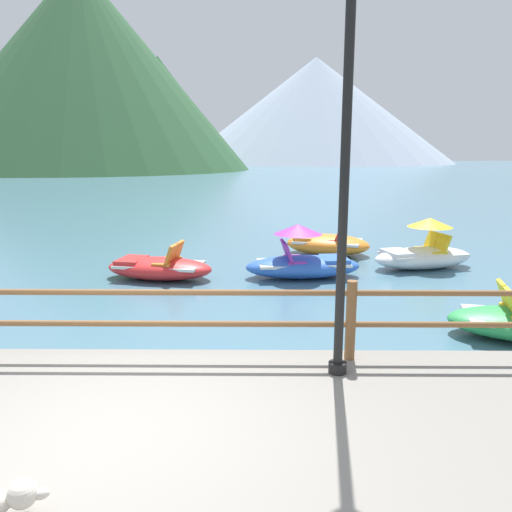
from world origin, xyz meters
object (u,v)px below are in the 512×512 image
(lamp_post, at_px, (346,129))
(pedal_boat_2, at_px, (159,267))
(pedal_boat_5, at_px, (423,253))
(pedal_boat_0, at_px, (303,261))
(pedal_boat_4, at_px, (327,244))

(lamp_post, height_order, pedal_boat_2, lamp_post)
(pedal_boat_2, xyz_separation_m, pedal_boat_5, (6.22, 1.08, 0.13))
(pedal_boat_0, height_order, pedal_boat_5, pedal_boat_5)
(pedal_boat_0, xyz_separation_m, pedal_boat_5, (3.00, 0.93, 0.01))
(pedal_boat_4, bearing_deg, pedal_boat_5, -37.01)
(pedal_boat_2, relative_size, pedal_boat_5, 0.93)
(pedal_boat_4, relative_size, pedal_boat_5, 0.94)
(lamp_post, distance_m, pedal_boat_0, 6.32)
(pedal_boat_0, height_order, pedal_boat_4, pedal_boat_0)
(lamp_post, bearing_deg, pedal_boat_2, 119.17)
(lamp_post, relative_size, pedal_boat_5, 1.59)
(pedal_boat_4, distance_m, pedal_boat_5, 2.66)
(pedal_boat_5, bearing_deg, lamp_post, -114.93)
(lamp_post, bearing_deg, pedal_boat_5, 65.07)
(lamp_post, xyz_separation_m, pedal_boat_0, (0.10, 5.74, -2.64))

